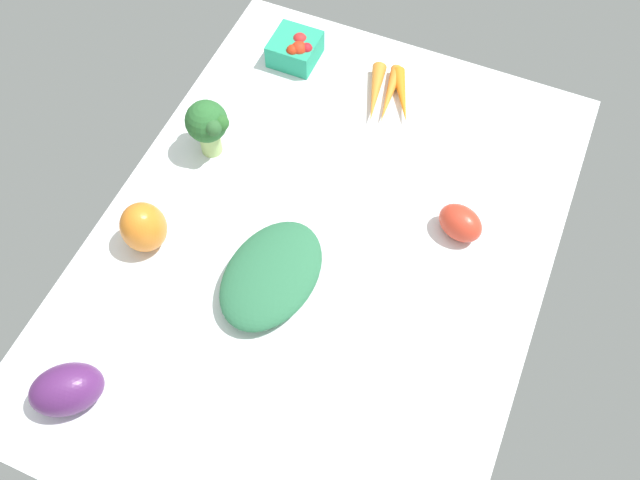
% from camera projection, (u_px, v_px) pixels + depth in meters
% --- Properties ---
extents(tablecloth, '(1.04, 0.76, 0.02)m').
position_uv_depth(tablecloth, '(320.00, 249.00, 1.22)').
color(tablecloth, white).
rests_on(tablecloth, ground).
extents(roma_tomato, '(0.08, 0.10, 0.06)m').
position_uv_depth(roma_tomato, '(460.00, 223.00, 1.20)').
color(roma_tomato, red).
rests_on(roma_tomato, tablecloth).
extents(leafy_greens_clump, '(0.23, 0.17, 0.05)m').
position_uv_depth(leafy_greens_clump, '(271.00, 275.00, 1.15)').
color(leafy_greens_clump, '#2D6E48').
rests_on(leafy_greens_clump, tablecloth).
extents(carrot_bunch, '(0.15, 0.12, 0.03)m').
position_uv_depth(carrot_bunch, '(388.00, 95.00, 1.37)').
color(carrot_bunch, orange).
rests_on(carrot_bunch, tablecloth).
extents(bell_pepper_orange, '(0.08, 0.08, 0.10)m').
position_uv_depth(bell_pepper_orange, '(144.00, 227.00, 1.17)').
color(bell_pepper_orange, orange).
rests_on(bell_pepper_orange, tablecloth).
extents(eggplant, '(0.13, 0.13, 0.08)m').
position_uv_depth(eggplant, '(67.00, 389.00, 1.04)').
color(eggplant, '#552463').
rests_on(eggplant, tablecloth).
extents(berry_basket, '(0.09, 0.09, 0.06)m').
position_uv_depth(berry_basket, '(296.00, 49.00, 1.41)').
color(berry_basket, '#27A37A').
rests_on(berry_basket, tablecloth).
extents(broccoli_head, '(0.08, 0.09, 0.12)m').
position_uv_depth(broccoli_head, '(208.00, 123.00, 1.25)').
color(broccoli_head, '#A5C673').
rests_on(broccoli_head, tablecloth).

